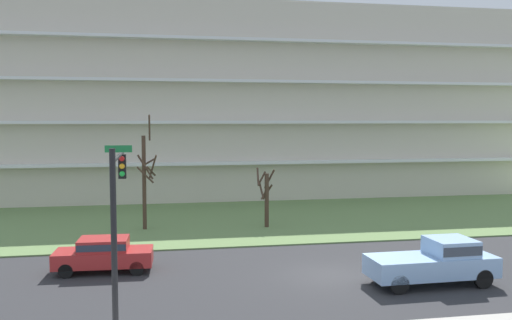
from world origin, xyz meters
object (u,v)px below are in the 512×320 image
Objects in this scene: tree_far_left at (145,178)px; tree_left at (266,196)px; traffic_signal_mast at (117,207)px; pickup_blue_center_left at (436,261)px; sedan_red_near_left at (104,253)px.

tree_far_left reaches higher than tree_left.
traffic_signal_mast is (-8.12, -16.08, 2.11)m from tree_left.
tree_far_left is 16.70m from traffic_signal_mast.
sedan_red_near_left is at bearing 161.02° from pickup_blue_center_left.
tree_left is 12.71m from sedan_red_near_left.
traffic_signal_mast is (-0.50, -16.67, 0.86)m from tree_far_left.
traffic_signal_mast reaches higher than tree_left.
tree_far_left is 18.58m from pickup_blue_center_left.
pickup_blue_center_left is (4.78, -13.05, -1.07)m from tree_left.
tree_left is at bearing -4.42° from tree_far_left.
traffic_signal_mast is at bearing -168.07° from pickup_blue_center_left.
pickup_blue_center_left is at bearing 164.74° from sedan_red_near_left.
sedan_red_near_left is 14.80m from pickup_blue_center_left.
tree_far_left is at bearing -98.12° from sedan_red_near_left.
traffic_signal_mast is (1.20, -7.53, 3.33)m from sedan_red_near_left.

